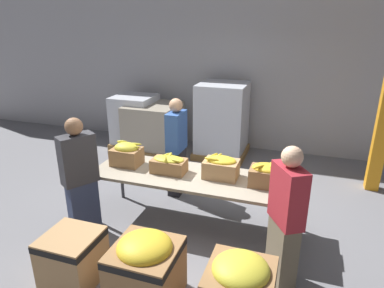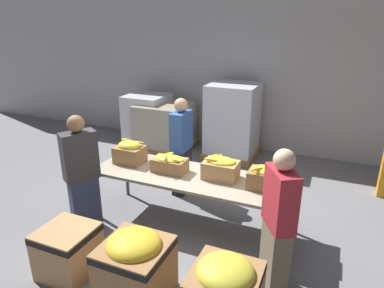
% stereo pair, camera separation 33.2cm
% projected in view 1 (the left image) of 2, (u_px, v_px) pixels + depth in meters
% --- Properties ---
extents(ground_plane, '(30.00, 30.00, 0.00)m').
position_uv_depth(ground_plane, '(191.00, 224.00, 4.74)').
color(ground_plane, slate).
extents(wall_back, '(16.00, 0.08, 4.00)m').
position_uv_depth(wall_back, '(243.00, 54.00, 6.98)').
color(wall_back, '#A8A8AD').
rests_on(wall_back, ground_plane).
extents(sorting_table, '(2.67, 0.86, 0.74)m').
position_uv_depth(sorting_table, '(191.00, 179.00, 4.50)').
color(sorting_table, '#9E937F').
rests_on(sorting_table, ground_plane).
extents(banana_box_0, '(0.41, 0.31, 0.33)m').
position_uv_depth(banana_box_0, '(127.00, 154.00, 4.77)').
color(banana_box_0, olive).
rests_on(banana_box_0, sorting_table).
extents(banana_box_1, '(0.46, 0.34, 0.25)m').
position_uv_depth(banana_box_1, '(169.00, 164.00, 4.54)').
color(banana_box_1, olive).
rests_on(banana_box_1, sorting_table).
extents(banana_box_2, '(0.44, 0.31, 0.30)m').
position_uv_depth(banana_box_2, '(221.00, 167.00, 4.39)').
color(banana_box_2, tan).
rests_on(banana_box_2, sorting_table).
extents(banana_box_3, '(0.43, 0.33, 0.30)m').
position_uv_depth(banana_box_3, '(268.00, 175.00, 4.17)').
color(banana_box_3, olive).
rests_on(banana_box_3, sorting_table).
extents(volunteer_0, '(0.40, 0.47, 1.59)m').
position_uv_depth(volunteer_0, '(80.00, 180.00, 4.26)').
color(volunteer_0, '#2D3856').
rests_on(volunteer_0, ground_plane).
extents(volunteer_1, '(0.40, 0.47, 1.56)m').
position_uv_depth(volunteer_1, '(285.00, 219.00, 3.45)').
color(volunteer_1, '#6B604C').
rests_on(volunteer_1, ground_plane).
extents(volunteer_2, '(0.21, 0.42, 1.56)m').
position_uv_depth(volunteer_2, '(177.00, 148.00, 5.35)').
color(volunteer_2, black).
rests_on(volunteer_2, ground_plane).
extents(donation_bin_0, '(0.56, 0.56, 0.56)m').
position_uv_depth(donation_bin_0, '(73.00, 256.00, 3.64)').
color(donation_bin_0, tan).
rests_on(donation_bin_0, ground_plane).
extents(donation_bin_1, '(0.64, 0.64, 0.73)m').
position_uv_depth(donation_bin_1, '(146.00, 267.00, 3.35)').
color(donation_bin_1, olive).
rests_on(donation_bin_1, ground_plane).
extents(pallet_stack_0, '(1.13, 1.13, 1.00)m').
position_uv_depth(pallet_stack_0, '(154.00, 128.00, 7.26)').
color(pallet_stack_0, olive).
rests_on(pallet_stack_0, ground_plane).
extents(pallet_stack_1, '(1.02, 1.02, 1.50)m').
position_uv_depth(pallet_stack_1, '(222.00, 121.00, 6.90)').
color(pallet_stack_1, olive).
rests_on(pallet_stack_1, ground_plane).
extents(pallet_stack_2, '(0.92, 0.92, 1.14)m').
position_uv_depth(pallet_stack_2, '(135.00, 122.00, 7.45)').
color(pallet_stack_2, olive).
rests_on(pallet_stack_2, ground_plane).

